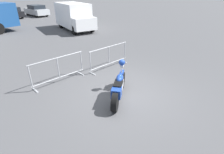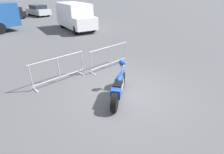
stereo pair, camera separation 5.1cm
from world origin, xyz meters
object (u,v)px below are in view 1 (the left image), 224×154
(delivery_van, at_px, (74,16))
(parked_car_silver, at_px, (36,10))
(parked_car_black, at_px, (12,12))
(motorcycle, at_px, (119,86))
(crowd_barrier_near, at_px, (58,70))
(crowd_barrier_far, at_px, (109,57))

(delivery_van, relative_size, parked_car_silver, 1.13)
(parked_car_black, relative_size, parked_car_silver, 0.93)
(parked_car_black, distance_m, parked_car_silver, 3.05)
(motorcycle, distance_m, parked_car_silver, 23.26)
(crowd_barrier_near, xyz_separation_m, crowd_barrier_far, (2.50, 0.00, 0.00))
(parked_car_black, xyz_separation_m, parked_car_silver, (3.05, -0.04, 0.05))
(crowd_barrier_near, bearing_deg, motorcycle, -62.08)
(crowd_barrier_near, relative_size, crowd_barrier_far, 1.00)
(motorcycle, height_order, crowd_barrier_near, motorcycle)
(motorcycle, bearing_deg, parked_car_black, 46.00)
(parked_car_silver, bearing_deg, parked_car_black, 79.17)
(motorcycle, xyz_separation_m, crowd_barrier_near, (-1.25, 2.36, 0.10))
(crowd_barrier_far, relative_size, delivery_van, 0.45)
(delivery_van, bearing_deg, crowd_barrier_far, -12.61)
(motorcycle, xyz_separation_m, parked_car_silver, (3.47, 23.00, 0.28))
(motorcycle, distance_m, delivery_van, 12.16)
(motorcycle, relative_size, delivery_van, 0.33)
(delivery_van, bearing_deg, parked_car_black, -160.83)
(crowd_barrier_far, relative_size, parked_car_black, 0.55)
(delivery_van, bearing_deg, parked_car_silver, -175.56)
(crowd_barrier_near, bearing_deg, crowd_barrier_far, 0.00)
(motorcycle, height_order, parked_car_silver, parked_car_silver)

